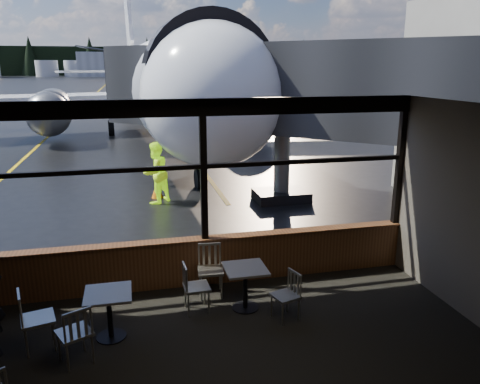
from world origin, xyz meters
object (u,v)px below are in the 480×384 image
object	(u,v)px
chair_near_n	(211,271)
cone_nose	(157,190)
cafe_table_mid	(110,315)
chair_mid_s	(74,333)
chair_near_e	(285,296)
chair_mid_w	(38,320)
jet_bridge	(292,115)
ground_crew	(156,173)
airliner	(150,32)
cafe_table_near	(245,288)
chair_near_w	(197,288)

from	to	relation	value
chair_near_n	cone_nose	bearing A→B (deg)	-79.78
cafe_table_mid	chair_mid_s	size ratio (longest dim) A/B	0.84
cafe_table_mid	chair_near_e	size ratio (longest dim) A/B	0.92
cafe_table_mid	chair_mid_w	bearing A→B (deg)	-176.59
jet_bridge	cafe_table_mid	bearing A→B (deg)	-127.15
chair_mid_s	cone_nose	distance (m)	8.54
jet_bridge	chair_near_n	world-z (taller)	jet_bridge
chair_near_n	chair_mid_s	distance (m)	2.67
jet_bridge	ground_crew	distance (m)	4.51
airliner	ground_crew	size ratio (longest dim) A/B	20.80
airliner	chair_mid_w	distance (m)	22.55
cafe_table_near	ground_crew	distance (m)	7.00
chair_near_w	jet_bridge	bearing A→B (deg)	146.33
airliner	chair_mid_s	size ratio (longest dim) A/B	42.84
cafe_table_mid	cone_nose	xyz separation A→B (m)	(1.18, 7.86, -0.13)
chair_mid_w	chair_near_n	bearing A→B (deg)	97.61
ground_crew	chair_mid_s	bearing A→B (deg)	36.28
chair_mid_w	chair_mid_s	bearing A→B (deg)	36.02
cone_nose	cafe_table_mid	bearing A→B (deg)	-98.56
chair_mid_s	chair_near_e	bearing A→B (deg)	-17.73
cafe_table_mid	chair_near_n	size ratio (longest dim) A/B	0.81
chair_mid_s	chair_mid_w	size ratio (longest dim) A/B	0.95
chair_mid_s	ground_crew	size ratio (longest dim) A/B	0.49
chair_mid_w	jet_bridge	bearing A→B (deg)	124.32
chair_near_n	cone_nose	xyz separation A→B (m)	(-0.55, 6.84, -0.22)
cafe_table_near	chair_near_e	world-z (taller)	chair_near_e
chair_mid_s	cone_nose	size ratio (longest dim) A/B	1.78
cone_nose	cafe_table_near	bearing A→B (deg)	-82.07
chair_near_w	chair_mid_s	world-z (taller)	chair_mid_s
jet_bridge	chair_mid_w	bearing A→B (deg)	-131.77
chair_mid_s	cone_nose	xyz separation A→B (m)	(1.64, 8.38, -0.20)
cafe_table_mid	chair_mid_w	xyz separation A→B (m)	(-1.00, -0.06, 0.10)
chair_mid_w	cone_nose	world-z (taller)	chair_mid_w
ground_crew	jet_bridge	bearing A→B (deg)	133.98
airliner	chair_mid_w	size ratio (longest dim) A/B	40.48
jet_bridge	ground_crew	world-z (taller)	jet_bridge
airliner	ground_crew	world-z (taller)	airliner
chair_near_e	ground_crew	xyz separation A→B (m)	(-1.64, 7.38, 0.52)
chair_near_n	chair_mid_s	xyz separation A→B (m)	(-2.18, -1.54, -0.02)
cafe_table_near	chair_near_w	bearing A→B (deg)	173.22
chair_near_e	cafe_table_near	bearing A→B (deg)	31.96
chair_near_e	chair_mid_s	size ratio (longest dim) A/B	0.91
airliner	chair_mid_s	xyz separation A→B (m)	(-2.34, -22.16, -5.46)
cone_nose	chair_mid_s	bearing A→B (deg)	-101.04
jet_bridge	chair_near_w	bearing A→B (deg)	-120.97
cafe_table_mid	chair_near_n	xyz separation A→B (m)	(1.73, 1.02, 0.09)
chair_mid_s	chair_mid_w	xyz separation A→B (m)	(-0.55, 0.46, 0.03)
jet_bridge	chair_mid_w	world-z (taller)	jet_bridge
airliner	chair_mid_w	xyz separation A→B (m)	(-2.89, -21.70, -5.44)
jet_bridge	cafe_table_mid	distance (m)	9.08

